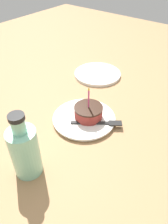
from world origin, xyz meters
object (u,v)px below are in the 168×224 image
Objects in this scene: fork at (100,123)px; bottle at (25,151)px; cake_slice at (88,112)px; plate at (84,118)px; side_plate at (97,74)px.

fork is 0.28m from bottle.
cake_slice is 0.06m from fork.
bottle is at bearing 89.37° from cake_slice.
plate is 1.03× the size of side_plate.
bottle is 0.93× the size of side_plate.
fork is at bearing -174.80° from plate.
cake_slice is 0.27m from bottle.
cake_slice is at bearing -3.63° from fork.
plate is at bearing 116.83° from side_plate.
bottle is at bearing 92.01° from plate.
plate reaches higher than side_plate.
cake_slice is 0.83× the size of fork.
bottle reaches higher than cake_slice.
bottle reaches higher than plate.
bottle reaches higher than fork.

